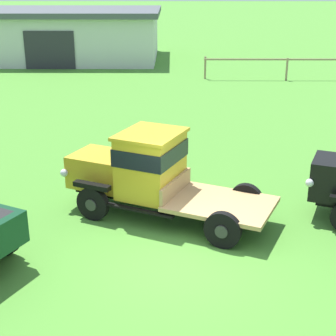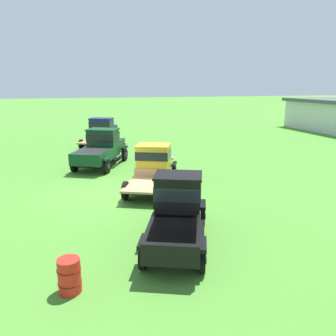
# 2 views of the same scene
# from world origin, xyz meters

# --- Properties ---
(ground_plane) EXTENTS (240.00, 240.00, 0.00)m
(ground_plane) POSITION_xyz_m (0.00, 0.00, 0.00)
(ground_plane) COLOR #47842D
(farm_shed) EXTENTS (19.64, 9.55, 3.48)m
(farm_shed) POSITION_xyz_m (-10.90, 28.23, 1.76)
(farm_shed) COLOR silver
(farm_shed) RESTS_ON ground
(paddock_fence) EXTENTS (13.75, 0.66, 1.29)m
(paddock_fence) POSITION_xyz_m (8.54, 20.30, 0.96)
(paddock_fence) COLOR #997F60
(paddock_fence) RESTS_ON ground
(vintage_truck_midrow_center) EXTENTS (5.46, 3.66, 2.15)m
(vintage_truck_midrow_center) POSITION_xyz_m (-0.84, 2.34, 1.13)
(vintage_truck_midrow_center) COLOR black
(vintage_truck_midrow_center) RESTS_ON ground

